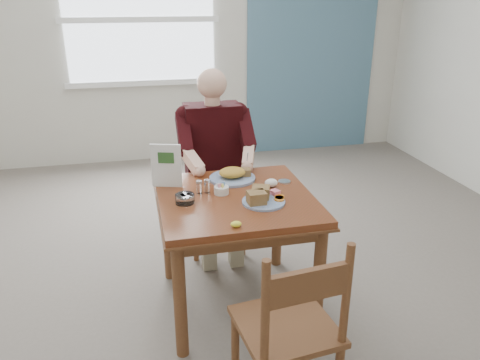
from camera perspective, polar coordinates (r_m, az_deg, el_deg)
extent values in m
plane|color=#645B51|center=(3.13, -0.47, -14.63)|extent=(6.00, 6.00, 0.00)
plane|color=beige|center=(5.51, -7.62, 16.80)|extent=(5.50, 0.00, 5.50)
cube|color=slate|center=(5.87, 8.86, 17.03)|extent=(1.60, 0.02, 2.80)
ellipsoid|color=yellow|center=(2.40, -0.48, -5.40)|extent=(0.06, 0.04, 0.03)
ellipsoid|color=white|center=(2.89, 3.82, -0.35)|extent=(0.09, 0.08, 0.05)
cylinder|color=silver|center=(2.97, 5.42, -0.20)|extent=(0.10, 0.10, 0.01)
cube|color=white|center=(5.44, -12.11, 18.58)|extent=(1.60, 0.02, 1.30)
cube|color=white|center=(5.51, -11.55, 11.51)|extent=(1.72, 0.04, 0.06)
cube|color=white|center=(5.43, -12.11, 18.58)|extent=(1.72, 0.04, 0.06)
cube|color=maroon|center=(2.76, -0.52, -2.36)|extent=(0.90, 0.90, 0.04)
cube|color=brown|center=(2.78, -0.52, -2.88)|extent=(0.92, 0.92, 0.01)
cylinder|color=brown|center=(2.57, -7.33, -14.33)|extent=(0.07, 0.07, 0.71)
cylinder|color=brown|center=(2.73, 9.56, -12.07)|extent=(0.07, 0.07, 0.71)
cylinder|color=brown|center=(3.23, -8.83, -6.28)|extent=(0.07, 0.07, 0.71)
cylinder|color=brown|center=(3.36, 4.58, -4.93)|extent=(0.07, 0.07, 0.71)
cube|color=brown|center=(2.46, 1.47, -7.48)|extent=(0.80, 0.03, 0.08)
cube|color=brown|center=(3.14, -2.05, -0.69)|extent=(0.80, 0.03, 0.08)
cube|color=brown|center=(2.74, -8.51, -4.41)|extent=(0.03, 0.80, 0.08)
cube|color=brown|center=(2.90, 7.05, -2.90)|extent=(0.03, 0.80, 0.08)
cylinder|color=brown|center=(3.47, -5.47, -6.49)|extent=(0.04, 0.04, 0.45)
cylinder|color=brown|center=(3.52, 0.36, -5.90)|extent=(0.04, 0.04, 0.45)
cylinder|color=brown|center=(3.78, -6.23, -3.96)|extent=(0.04, 0.04, 0.45)
cylinder|color=brown|center=(3.84, -0.88, -3.46)|extent=(0.04, 0.04, 0.45)
cube|color=brown|center=(3.55, -3.13, -1.44)|extent=(0.42, 0.42, 0.03)
cylinder|color=brown|center=(3.61, -6.53, 2.85)|extent=(0.04, 0.04, 0.50)
cylinder|color=brown|center=(3.66, -0.92, 3.28)|extent=(0.04, 0.04, 0.50)
cube|color=brown|center=(3.60, -3.74, 4.58)|extent=(0.38, 0.03, 0.14)
cylinder|color=brown|center=(2.45, -0.58, -20.11)|extent=(0.04, 0.04, 0.45)
cylinder|color=brown|center=(2.56, 7.47, -18.15)|extent=(0.04, 0.04, 0.45)
cube|color=brown|center=(2.22, 5.60, -17.29)|extent=(0.47, 0.47, 0.03)
cylinder|color=brown|center=(1.89, 3.09, -16.22)|extent=(0.04, 0.04, 0.50)
cylinder|color=brown|center=(2.03, 12.81, -13.76)|extent=(0.04, 0.04, 0.50)
cube|color=brown|center=(1.89, 8.32, -12.57)|extent=(0.38, 0.07, 0.14)
cube|color=gray|center=(3.39, -4.46, -1.20)|extent=(0.13, 0.38, 0.12)
cube|color=gray|center=(3.42, -1.16, -0.91)|extent=(0.13, 0.38, 0.12)
cube|color=gray|center=(3.36, -3.84, -7.08)|extent=(0.10, 0.10, 0.48)
cube|color=gray|center=(3.40, -0.49, -6.73)|extent=(0.10, 0.10, 0.48)
cube|color=black|center=(3.44, -3.35, 4.50)|extent=(0.40, 0.22, 0.58)
sphere|color=black|center=(3.36, -6.65, 7.85)|extent=(0.15, 0.15, 0.15)
sphere|color=black|center=(3.42, -0.26, 8.24)|extent=(0.15, 0.15, 0.15)
cylinder|color=#E1AA8E|center=(3.35, -3.40, 9.48)|extent=(0.11, 0.11, 0.08)
sphere|color=#E1AA8E|center=(3.32, -3.45, 11.67)|extent=(0.21, 0.21, 0.21)
cube|color=black|center=(3.27, -6.86, 5.64)|extent=(0.09, 0.29, 0.27)
cube|color=black|center=(3.34, 0.69, 6.15)|extent=(0.09, 0.29, 0.27)
sphere|color=black|center=(3.19, -6.54, 3.37)|extent=(0.09, 0.09, 0.09)
sphere|color=black|center=(3.27, 1.16, 3.93)|extent=(0.09, 0.09, 0.09)
cube|color=#E1AA8E|center=(3.12, -5.77, 2.29)|extent=(0.14, 0.23, 0.14)
cube|color=#E1AA8E|center=(3.19, 1.02, 2.82)|extent=(0.14, 0.23, 0.14)
sphere|color=#E1AA8E|center=(3.05, -4.96, 1.17)|extent=(0.08, 0.08, 0.08)
sphere|color=#E1AA8E|center=(3.11, 0.88, 1.64)|extent=(0.08, 0.08, 0.08)
cylinder|color=silver|center=(3.09, 0.89, 2.51)|extent=(0.01, 0.05, 0.12)
cylinder|color=white|center=(2.67, 2.89, -2.67)|extent=(0.27, 0.27, 0.01)
cube|color=tan|center=(2.62, 2.02, -2.15)|extent=(0.10, 0.09, 0.07)
cube|color=tan|center=(2.69, 2.55, -1.49)|extent=(0.12, 0.12, 0.07)
cylinder|color=orange|center=(2.68, 4.81, -2.36)|extent=(0.07, 0.07, 0.01)
cylinder|color=orange|center=(2.70, 4.82, -2.18)|extent=(0.06, 0.06, 0.01)
cylinder|color=orange|center=(2.72, 4.83, -2.01)|extent=(0.07, 0.07, 0.01)
cube|color=pink|center=(2.75, 4.29, -1.50)|extent=(0.06, 0.06, 0.03)
cylinder|color=white|center=(3.00, -0.95, 0.22)|extent=(0.33, 0.33, 0.02)
ellipsoid|color=gold|center=(2.99, -0.95, 0.93)|extent=(0.18, 0.16, 0.06)
cube|color=tan|center=(3.02, 0.25, 0.96)|extent=(0.12, 0.08, 0.04)
cylinder|color=white|center=(2.78, -2.28, -1.24)|extent=(0.12, 0.12, 0.05)
cube|color=pink|center=(2.77, -2.44, -0.68)|extent=(0.03, 0.03, 0.02)
cube|color=#6699D8|center=(2.79, -2.16, -0.51)|extent=(0.03, 0.01, 0.02)
cube|color=#EAD159|center=(2.76, -2.12, -0.72)|extent=(0.03, 0.03, 0.02)
cube|color=white|center=(2.77, -2.68, -0.61)|extent=(0.03, 0.02, 0.02)
cylinder|color=white|center=(2.80, -4.99, -0.97)|extent=(0.03, 0.03, 0.07)
cylinder|color=silver|center=(2.78, -5.02, -0.20)|extent=(0.04, 0.04, 0.01)
cylinder|color=white|center=(2.80, -4.03, -0.90)|extent=(0.03, 0.03, 0.07)
cylinder|color=silver|center=(2.79, -4.05, -0.13)|extent=(0.04, 0.04, 0.01)
cylinder|color=white|center=(2.68, -6.73, -2.27)|extent=(0.15, 0.15, 0.05)
cylinder|color=white|center=(2.68, -7.03, -1.93)|extent=(0.04, 0.04, 0.02)
cylinder|color=white|center=(2.68, -6.34, -1.89)|extent=(0.04, 0.04, 0.02)
cylinder|color=white|center=(2.66, -6.86, -2.09)|extent=(0.04, 0.04, 0.02)
cube|color=white|center=(2.88, -8.98, 1.73)|extent=(0.18, 0.07, 0.27)
cube|color=#2D5926|center=(2.85, -9.02, 2.68)|extent=(0.09, 0.03, 0.07)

